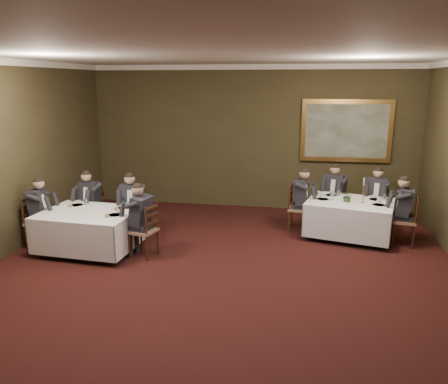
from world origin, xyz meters
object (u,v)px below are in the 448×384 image
(chair_main_backright, at_px, (375,215))
(diner_main_backright, at_px, (376,205))
(table_main, at_px, (349,216))
(diner_sec_backright, at_px, (133,213))
(centerpiece, at_px, (348,196))
(painting, at_px, (346,131))
(chair_sec_backright, at_px, (134,224))
(diner_sec_endleft, at_px, (38,220))
(chair_main_backleft, at_px, (334,210))
(chair_main_endright, at_px, (404,231))
(chair_sec_backleft, at_px, (93,220))
(diner_sec_endright, at_px, (143,229))
(diner_main_endleft, at_px, (299,207))
(diner_main_endright, at_px, (405,219))
(diner_main_backleft, at_px, (334,201))
(table_second, at_px, (89,228))
(diner_sec_backleft, at_px, (91,210))
(chair_sec_endright, at_px, (144,241))
(candlestick, at_px, (363,193))
(chair_main_endleft, at_px, (298,218))

(chair_main_backright, height_order, diner_main_backright, diner_main_backright)
(table_main, relative_size, diner_sec_backright, 1.42)
(diner_main_backright, distance_m, centerpiece, 1.11)
(centerpiece, relative_size, painting, 0.12)
(chair_sec_backright, bearing_deg, diner_sec_endleft, 20.74)
(chair_main_backleft, relative_size, chair_main_endright, 1.00)
(chair_sec_backleft, height_order, diner_sec_endright, diner_sec_endright)
(table_main, xyz_separation_m, chair_main_endright, (1.03, -0.24, -0.17))
(diner_main_endleft, xyz_separation_m, chair_sec_backleft, (-4.25, -0.94, -0.23))
(diner_main_backright, distance_m, diner_main_endright, 1.03)
(diner_main_backright, bearing_deg, chair_main_endright, 130.48)
(table_main, distance_m, diner_main_backleft, 0.96)
(chair_main_backleft, height_order, diner_main_endleft, diner_main_endleft)
(chair_main_backright, relative_size, diner_main_endleft, 0.74)
(table_second, bearing_deg, chair_main_backright, 23.22)
(diner_sec_backleft, relative_size, diner_sec_backright, 1.00)
(painting, bearing_deg, diner_main_endright, -64.00)
(table_second, xyz_separation_m, diner_sec_backleft, (-0.41, 0.91, 0.06))
(chair_main_backleft, bearing_deg, diner_sec_backleft, 42.47)
(table_main, relative_size, diner_main_backright, 1.42)
(diner_sec_backright, distance_m, diner_sec_endright, 1.08)
(table_second, relative_size, diner_sec_backright, 1.35)
(diner_main_endleft, xyz_separation_m, diner_sec_endright, (-2.76, -1.93, 0.00))
(diner_main_backleft, relative_size, chair_main_endright, 1.35)
(chair_main_backleft, distance_m, painting, 1.94)
(chair_sec_backleft, relative_size, chair_sec_endright, 1.00)
(chair_main_backleft, height_order, painting, painting)
(diner_main_backright, height_order, candlestick, diner_main_backright)
(diner_main_endleft, height_order, chair_sec_endright, diner_main_endleft)
(table_second, relative_size, chair_main_endright, 1.82)
(table_main, xyz_separation_m, chair_main_backleft, (-0.24, 0.93, -0.17))
(table_second, distance_m, diner_sec_backleft, 1.00)
(diner_sec_endleft, bearing_deg, chair_main_backright, 99.88)
(table_second, bearing_deg, table_main, 18.48)
(painting, bearing_deg, diner_sec_backleft, -154.11)
(diner_sec_endleft, bearing_deg, diner_main_backleft, 104.19)
(table_main, relative_size, diner_main_endleft, 1.42)
(chair_main_backright, bearing_deg, chair_main_endleft, 34.44)
(diner_main_endleft, relative_size, chair_main_endright, 1.35)
(diner_main_backleft, distance_m, diner_main_endleft, 1.03)
(chair_sec_backleft, bearing_deg, chair_main_endleft, -154.40)
(table_main, height_order, chair_main_backleft, chair_main_backleft)
(table_second, bearing_deg, diner_sec_backleft, 114.26)
(chair_main_endright, xyz_separation_m, chair_sec_backleft, (-6.29, -0.46, 0.00))
(chair_main_endleft, bearing_deg, diner_main_backright, 112.45)
(chair_sec_backright, distance_m, centerpiece, 4.37)
(table_second, distance_m, diner_sec_backright, 1.00)
(table_main, xyz_separation_m, painting, (0.00, 1.84, 1.53))
(diner_main_backleft, height_order, diner_main_endleft, same)
(table_main, height_order, chair_sec_endright, chair_sec_endright)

